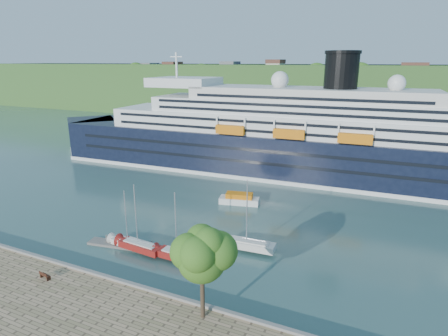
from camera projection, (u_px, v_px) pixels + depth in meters
ground at (99, 281)px, 45.19m from camera, size 400.00×400.00×0.00m
far_hillside at (324, 92)px, 168.66m from camera, size 400.00×50.00×24.00m
quay_coping at (97, 274)px, 44.70m from camera, size 220.00×0.50×0.30m
cruise_ship at (279, 114)px, 85.53m from camera, size 124.53×23.62×27.81m
park_bench at (45, 275)px, 43.85m from camera, size 1.62×0.85×0.99m
promenade_tree at (202, 269)px, 36.03m from camera, size 6.44×6.44×10.66m
floating_pontoon at (141, 247)px, 53.02m from camera, size 16.21×4.56×0.36m
sailboat_white_near at (129, 222)px, 52.00m from camera, size 6.42×1.93×8.24m
sailboat_red at (139, 221)px, 50.63m from camera, size 7.46×2.62×9.45m
sailboat_white_far at (251, 218)px, 50.89m from camera, size 7.88×2.66×10.01m
tender_launch at (239, 198)px, 69.55m from camera, size 7.80×4.12×2.05m
sailboat_extra at (179, 230)px, 48.20m from camera, size 7.25×2.26×9.27m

